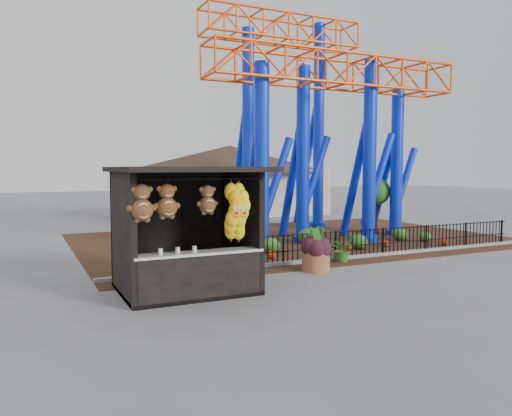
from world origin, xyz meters
name	(u,v)px	position (x,y,z in m)	size (l,w,h in m)	color
ground	(312,288)	(0.00, 0.00, 0.00)	(120.00, 120.00, 0.00)	slate
mulch_bed	(293,239)	(4.00, 8.00, 0.01)	(18.00, 12.00, 0.02)	#331E11
curb	(365,256)	(4.00, 3.00, 0.06)	(18.00, 0.18, 0.12)	gray
prize_booth	(188,232)	(-3.02, 0.90, 1.53)	(3.50, 3.40, 3.12)	black
picket_fence	(385,242)	(4.90, 3.00, 0.50)	(12.20, 0.06, 1.00)	black
roller_coaster	(313,92)	(5.12, 8.23, 6.44)	(11.00, 6.37, 10.82)	#0C29D7
terracotta_planter	(316,261)	(1.26, 1.81, 0.30)	(0.84, 0.84, 0.61)	#9B5D38
planter_foliage	(316,241)	(1.26, 1.81, 0.93)	(0.70, 0.70, 0.64)	black
potted_plant	(342,249)	(2.82, 2.67, 0.44)	(0.79, 0.68, 0.87)	#285719
landscaping	(340,239)	(4.68, 5.43, 0.29)	(8.08, 3.24, 0.64)	#285F1C
pavilion	(230,169)	(6.00, 20.00, 3.07)	(15.00, 15.00, 4.80)	#BFAD8C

